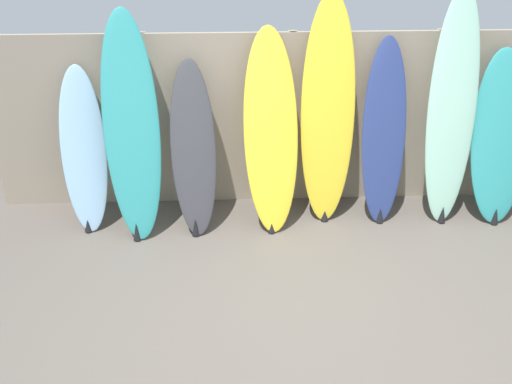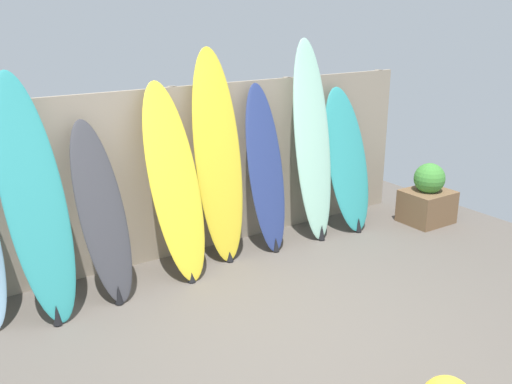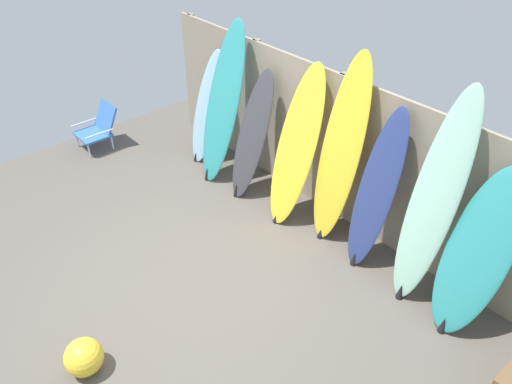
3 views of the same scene
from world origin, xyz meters
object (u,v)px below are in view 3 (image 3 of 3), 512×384
Objects in this scene: surfboard_charcoal_2 at (252,137)px; surfboard_seafoam_6 at (433,203)px; beach_chair at (99,127)px; surfboard_yellow_3 at (296,148)px; beach_ball at (84,357)px; surfboard_skyblue_0 at (207,108)px; surfboard_teal_7 at (477,256)px; surfboard_navy_5 at (376,193)px; surfboard_teal_1 at (223,105)px; surfboard_yellow_4 at (340,153)px.

surfboard_charcoal_2 is 0.72× the size of surfboard_seafoam_6.
surfboard_charcoal_2 is 2.61m from beach_chair.
surfboard_seafoam_6 reaches higher than surfboard_yellow_3.
surfboard_seafoam_6 reaches higher than surfboard_charcoal_2.
surfboard_seafoam_6 is at bearing 1.96° from surfboard_charcoal_2.
beach_chair is 4.04m from beach_ball.
surfboard_skyblue_0 is 0.96× the size of surfboard_charcoal_2.
surfboard_teal_7 is at bearing -0.31° from surfboard_skyblue_0.
surfboard_seafoam_6 is at bearing 1.56° from surfboard_yellow_3.
beach_chair is at bearing -165.54° from surfboard_navy_5.
surfboard_yellow_3 is at bearing 2.88° from surfboard_charcoal_2.
surfboard_yellow_4 is at bearing 4.99° from surfboard_teal_1.
surfboard_skyblue_0 is 4.07m from surfboard_teal_7.
surfboard_teal_1 is 3.26× the size of beach_chair.
surfboard_skyblue_0 is 3.56m from surfboard_seafoam_6.
surfboard_yellow_4 is 1.73m from surfboard_teal_7.
surfboard_yellow_4 is at bearing 176.86° from surfboard_seafoam_6.
surfboard_seafoam_6 reaches higher than surfboard_skyblue_0.
surfboard_charcoal_2 is at bearing -178.04° from surfboard_seafoam_6.
surfboard_teal_1 is 0.61m from surfboard_charcoal_2.
surfboard_yellow_4 is 3.43× the size of beach_chair.
surfboard_skyblue_0 is 0.81× the size of surfboard_yellow_3.
surfboard_teal_1 is 0.95× the size of surfboard_yellow_4.
beach_chair is at bearing -168.84° from surfboard_teal_7.
surfboard_navy_5 is 1.15m from surfboard_teal_7.
surfboard_teal_7 is (0.52, -0.02, -0.28)m from surfboard_seafoam_6.
surfboard_charcoal_2 is at bearing -178.75° from surfboard_teal_7.
surfboard_yellow_4 is at bearing 30.96° from beach_chair.
surfboard_navy_5 is (1.11, 0.06, -0.06)m from surfboard_yellow_3.
surfboard_skyblue_0 is 2.92m from surfboard_navy_5.
surfboard_skyblue_0 is 0.86× the size of surfboard_navy_5.
surfboard_yellow_3 is 0.85× the size of surfboard_seafoam_6.
surfboard_yellow_3 is 1.06× the size of surfboard_navy_5.
surfboard_yellow_4 is 1.31× the size of surfboard_teal_7.
surfboard_yellow_3 is 3.10m from beach_ball.
surfboard_teal_7 is at bearing 1.26° from surfboard_teal_1.
surfboard_charcoal_2 is at bearing -4.71° from surfboard_skyblue_0.
beach_ball is at bearing -53.59° from surfboard_skyblue_0.
beach_ball is (1.17, -2.94, -0.62)m from surfboard_charcoal_2.
surfboard_teal_1 is (0.50, -0.10, 0.27)m from surfboard_skyblue_0.
surfboard_teal_7 is at bearing -2.09° from surfboard_seafoam_6.
surfboard_navy_5 is (1.85, 0.09, 0.09)m from surfboard_charcoal_2.
surfboard_yellow_3 is at bearing 31.98° from beach_chair.
surfboard_charcoal_2 is 0.85× the size of surfboard_yellow_3.
surfboard_navy_5 is 3.19m from beach_ball.
surfboard_yellow_3 reaches higher than surfboard_skyblue_0.
surfboard_teal_7 is at bearing 1.25° from surfboard_charcoal_2.
surfboard_charcoal_2 is 4.70× the size of beach_ball.
beach_ball is at bearing -68.35° from surfboard_charcoal_2.
surfboard_teal_1 is at bearing 120.57° from beach_ball.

